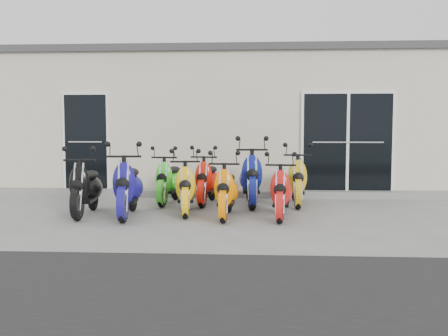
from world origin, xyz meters
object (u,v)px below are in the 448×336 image
Objects in this scene: scooter_front_orange_a at (186,181)px; scooter_back_red at (207,174)px; scooter_front_orange_b at (226,184)px; scooter_back_blue at (251,170)px; scooter_back_yellow at (297,173)px; scooter_back_green at (169,174)px; scooter_front_black at (86,180)px; scooter_front_blue at (128,179)px; scooter_front_red at (281,184)px.

scooter_back_red is at bearing 69.43° from scooter_front_orange_a.
scooter_back_blue is (0.41, 1.39, 0.11)m from scooter_front_orange_b.
scooter_back_blue is (0.86, -0.13, 0.09)m from scooter_back_red.
scooter_back_green is at bearing -179.34° from scooter_back_yellow.
scooter_back_blue is at bearing -172.69° from scooter_back_yellow.
scooter_front_black is 1.05× the size of scooter_front_orange_b.
scooter_front_red is (2.59, 0.01, -0.08)m from scooter_front_blue.
scooter_front_red is 0.92× the size of scooter_back_yellow.
scooter_front_black is 3.99m from scooter_back_yellow.
scooter_back_red is 0.88m from scooter_back_blue.
scooter_front_red is 1.49m from scooter_back_blue.
scooter_back_yellow is at bearing 80.80° from scooter_front_red.
scooter_back_blue is (2.84, 1.31, 0.08)m from scooter_front_black.
scooter_back_red reaches higher than scooter_front_orange_b.
scooter_back_yellow is (1.76, -0.04, 0.03)m from scooter_back_red.
scooter_back_blue reaches higher than scooter_front_red.
scooter_front_red is at bearing -102.58° from scooter_back_yellow.
scooter_back_yellow is (2.97, 1.49, -0.03)m from scooter_front_blue.
scooter_front_blue is at bearing -11.99° from scooter_front_black.
scooter_front_blue is (0.77, -0.10, 0.04)m from scooter_front_black.
scooter_front_red is at bearing -5.92° from scooter_front_blue.
scooter_back_green reaches higher than scooter_front_orange_b.
scooter_back_yellow reaches higher than scooter_front_orange_a.
scooter_back_red is (-1.38, 1.52, 0.02)m from scooter_front_red.
scooter_back_blue is (1.14, 1.04, 0.10)m from scooter_front_orange_a.
scooter_back_blue is at bearing 75.51° from scooter_front_orange_b.
scooter_front_orange_a is (0.93, 0.37, -0.07)m from scooter_front_blue.
scooter_front_blue is at bearing -151.55° from scooter_back_yellow.
scooter_front_orange_b is at bearing -45.78° from scooter_back_green.
scooter_back_yellow reaches higher than scooter_front_black.
scooter_front_orange_b is at bearing -32.54° from scooter_front_orange_a.
scooter_back_blue is (1.63, -0.14, 0.10)m from scooter_back_green.
scooter_front_red is 2.63m from scooter_back_green.
scooter_back_green is 2.52m from scooter_back_yellow.
scooter_back_red is 0.95× the size of scooter_back_yellow.
scooter_front_red is at bearing -19.25° from scooter_front_orange_a.
scooter_front_orange_b is at bearing -6.70° from scooter_front_black.
scooter_front_red is (0.92, -0.01, -0.01)m from scooter_front_orange_b.
scooter_front_orange_b is 1.97m from scooter_back_yellow.
scooter_front_blue reaches higher than scooter_back_red.
scooter_front_orange_a is 1.20m from scooter_back_red.
scooter_front_orange_a is 1.27m from scooter_back_green.
scooter_back_blue is at bearing -2.81° from scooter_back_red.
scooter_back_red is at bearing -179.52° from scooter_back_yellow.
scooter_front_orange_a reaches higher than scooter_front_orange_b.
scooter_back_green is at bearing -175.19° from scooter_back_red.
scooter_front_orange_b is 0.84× the size of scooter_back_blue.
scooter_back_red is 1.76m from scooter_back_yellow.
scooter_front_blue is 1.10× the size of scooter_back_red.
scooter_back_green is at bearing 105.51° from scooter_front_orange_a.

